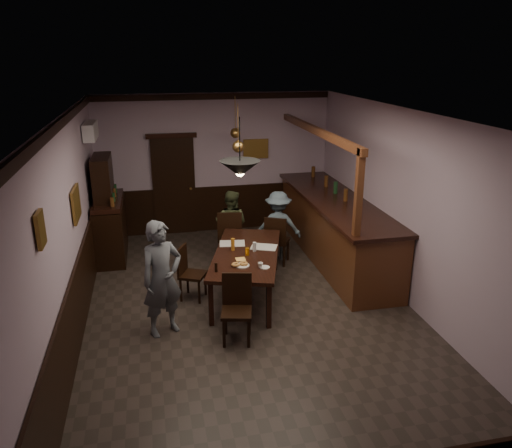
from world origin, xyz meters
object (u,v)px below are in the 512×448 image
object	(u,v)px
pendant_brass_far	(235,133)
person_seated_right	(278,226)
pendant_iron	(240,169)
coffee_cup	(260,265)
bar_counter	(332,225)
dining_table	(246,256)
pendant_brass_mid	(238,147)
chair_side	(188,270)
chair_near	(237,304)
chair_far_right	(276,238)
person_seated_left	(231,224)
soda_can	(247,252)
chair_far_left	(230,235)
sideboard	(109,217)
person_standing	(162,279)

from	to	relation	value
pendant_brass_far	person_seated_right	bearing A→B (deg)	-56.79
person_seated_right	pendant_iron	world-z (taller)	pendant_iron
coffee_cup	pendant_iron	xyz separation A→B (m)	(-0.31, -0.12, 1.51)
bar_counter	dining_table	bearing A→B (deg)	-146.64
person_seated_right	pendant_brass_mid	distance (m)	1.88
chair_side	coffee_cup	bearing A→B (deg)	-100.20
chair_near	bar_counter	size ratio (longest dim) A/B	0.21
chair_side	coffee_cup	xyz separation A→B (m)	(1.02, -0.73, 0.32)
chair_far_right	person_seated_left	xyz separation A→B (m)	(-0.77, 0.52, 0.15)
pendant_iron	pendant_brass_far	distance (m)	3.12
dining_table	soda_can	world-z (taller)	soda_can
chair_far_right	chair_near	xyz separation A→B (m)	(-1.16, -2.36, -0.00)
chair_far_left	sideboard	bearing A→B (deg)	-11.37
chair_side	person_seated_left	world-z (taller)	person_seated_left
chair_near	pendant_brass_far	size ratio (longest dim) A/B	1.17
dining_table	chair_side	size ratio (longest dim) A/B	2.71
chair_near	chair_far_left	bearing A→B (deg)	95.30
chair_far_right	person_standing	bearing A→B (deg)	70.88
sideboard	pendant_iron	distance (m)	3.88
person_seated_left	coffee_cup	xyz separation A→B (m)	(0.07, -2.26, 0.13)
pendant_iron	coffee_cup	bearing A→B (deg)	20.98
chair_side	pendant_iron	world-z (taller)	pendant_iron
pendant_brass_mid	pendant_brass_far	bearing A→B (deg)	82.04
chair_near	person_seated_right	world-z (taller)	person_seated_right
chair_far_left	person_standing	distance (m)	2.60
chair_far_right	bar_counter	bearing A→B (deg)	-143.23
chair_far_left	chair_far_right	distance (m)	0.87
pendant_iron	pendant_brass_mid	bearing A→B (deg)	80.69
chair_near	pendant_iron	xyz separation A→B (m)	(0.15, 0.50, 1.79)
chair_far_right	person_standing	xyz separation A→B (m)	(-2.14, -1.99, 0.32)
chair_far_right	pendant_brass_far	xyz separation A→B (m)	(-0.54, 1.23, 1.78)
person_standing	person_seated_right	world-z (taller)	person_standing
chair_side	person_seated_right	distance (m)	2.22
pendant_brass_far	chair_far_right	bearing A→B (deg)	-66.31
chair_side	sideboard	bearing A→B (deg)	57.87
chair_far_right	chair_near	bearing A→B (deg)	91.73
chair_far_right	bar_counter	distance (m)	1.17
chair_far_right	pendant_brass_mid	bearing A→B (deg)	43.46
chair_far_left	pendant_brass_mid	world-z (taller)	pendant_brass_mid
chair_near	pendant_brass_far	distance (m)	4.05
person_seated_left	chair_far_right	bearing A→B (deg)	175.60
chair_far_left	pendant_brass_far	world-z (taller)	pendant_brass_far
pendant_iron	pendant_brass_mid	world-z (taller)	same
chair_far_left	person_standing	xyz separation A→B (m)	(-1.31, -2.24, 0.27)
pendant_iron	pendant_brass_far	size ratio (longest dim) A/B	0.99
chair_far_left	soda_can	xyz separation A→B (m)	(0.05, -1.45, 0.24)
person_seated_left	bar_counter	xyz separation A→B (m)	(1.92, -0.34, -0.04)
coffee_cup	bar_counter	size ratio (longest dim) A/B	0.02
sideboard	coffee_cup	bearing A→B (deg)	-50.03
chair_near	dining_table	bearing A→B (deg)	85.55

